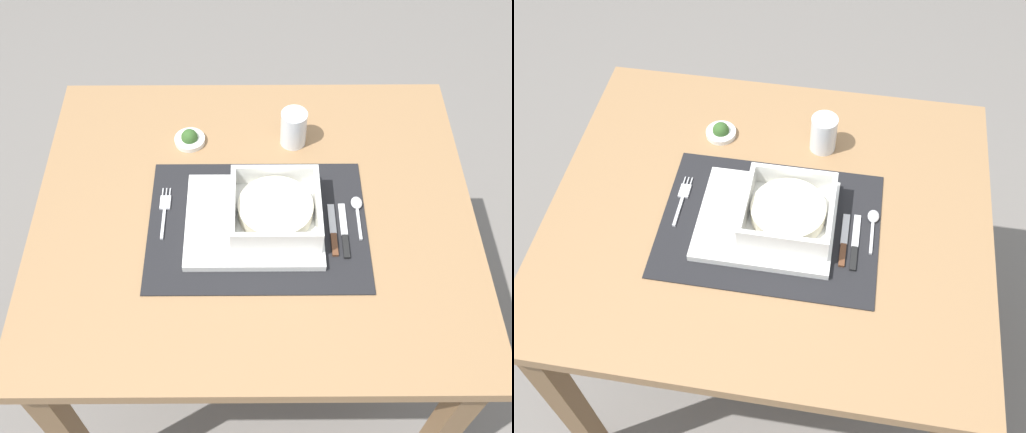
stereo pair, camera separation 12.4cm
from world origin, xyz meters
TOP-DOWN VIEW (x-y plane):
  - ground_plane at (0.00, 0.00)m, footprint 6.00×6.00m
  - dining_table at (0.00, 0.00)m, footprint 0.92×0.79m
  - placemat at (0.01, -0.03)m, footprint 0.45×0.33m
  - serving_plate at (0.00, -0.03)m, footprint 0.28×0.23m
  - porridge_bowl at (0.04, -0.03)m, footprint 0.18×0.18m
  - fork at (-0.19, 0.01)m, footprint 0.02×0.13m
  - spoon at (0.22, 0.01)m, footprint 0.02×0.11m
  - butter_knife at (0.18, -0.06)m, footprint 0.01×0.14m
  - bread_knife at (0.16, -0.06)m, footprint 0.01×0.13m
  - drinking_glass at (0.09, 0.20)m, footprint 0.06×0.06m
  - condiment_saucer at (-0.15, 0.20)m, footprint 0.07×0.07m

SIDE VIEW (x-z plane):
  - ground_plane at x=0.00m, z-range 0.00..0.00m
  - dining_table at x=0.00m, z-range 0.26..0.98m
  - placemat at x=0.01m, z-range 0.72..0.72m
  - fork at x=-0.19m, z-range 0.72..0.73m
  - butter_knife at x=0.18m, z-range 0.72..0.73m
  - bread_knife at x=0.16m, z-range 0.72..0.73m
  - spoon at x=0.22m, z-range 0.72..0.73m
  - condiment_saucer at x=-0.15m, z-range 0.71..0.75m
  - serving_plate at x=0.00m, z-range 0.72..0.74m
  - drinking_glass at x=0.09m, z-range 0.72..0.80m
  - porridge_bowl at x=0.04m, z-range 0.73..0.79m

